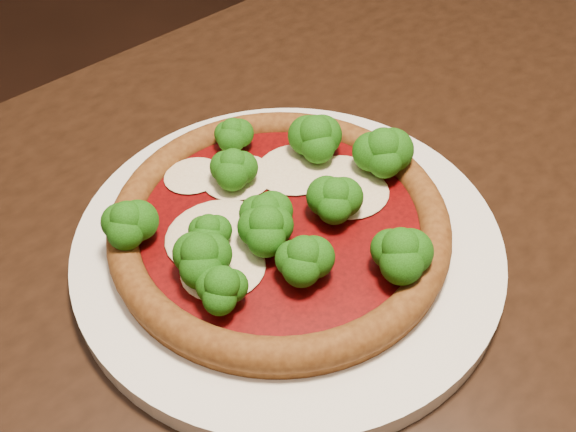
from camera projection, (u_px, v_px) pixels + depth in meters
dining_table at (379, 365)px, 0.54m from camera, size 1.35×1.07×0.75m
plate at (288, 244)px, 0.50m from camera, size 0.33×0.33×0.02m
pizza at (280, 218)px, 0.48m from camera, size 0.26×0.26×0.06m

